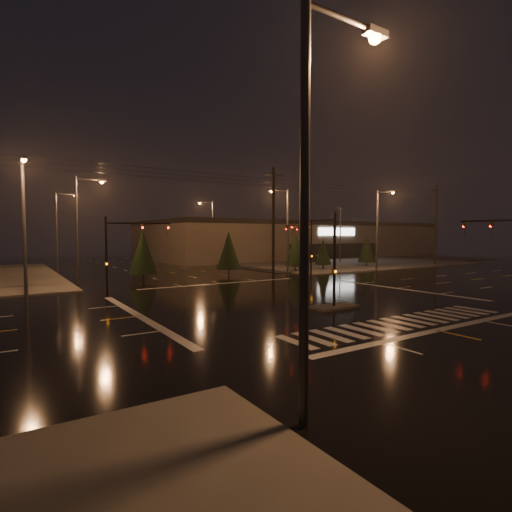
{
  "coord_description": "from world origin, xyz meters",
  "views": [
    {
      "loc": [
        -17.45,
        -22.21,
        4.55
      ],
      "look_at": [
        -1.47,
        2.77,
        3.0
      ],
      "focal_mm": 28.0,
      "sensor_mm": 36.0,
      "label": 1
    }
  ],
  "objects": [
    {
      "name": "ground",
      "position": [
        0.0,
        0.0,
        0.0
      ],
      "size": [
        140.0,
        140.0,
        0.0
      ],
      "primitive_type": "plane",
      "color": "black",
      "rests_on": "ground"
    },
    {
      "name": "sidewalk_ne",
      "position": [
        30.0,
        30.0,
        0.06
      ],
      "size": [
        36.0,
        36.0,
        0.12
      ],
      "primitive_type": "cube",
      "color": "#494741",
      "rests_on": "ground"
    },
    {
      "name": "median_island",
      "position": [
        0.0,
        -4.0,
        0.07
      ],
      "size": [
        3.0,
        1.6,
        0.15
      ],
      "primitive_type": "cube",
      "color": "#494741",
      "rests_on": "ground"
    },
    {
      "name": "crosswalk",
      "position": [
        0.0,
        -9.0,
        0.01
      ],
      "size": [
        15.0,
        2.6,
        0.01
      ],
      "primitive_type": "cube",
      "color": "beige",
      "rests_on": "ground"
    },
    {
      "name": "stop_bar_near",
      "position": [
        0.0,
        -11.0,
        0.01
      ],
      "size": [
        16.0,
        0.5,
        0.01
      ],
      "primitive_type": "cube",
      "color": "beige",
      "rests_on": "ground"
    },
    {
      "name": "stop_bar_far",
      "position": [
        0.0,
        11.0,
        0.01
      ],
      "size": [
        16.0,
        0.5,
        0.01
      ],
      "primitive_type": "cube",
      "color": "beige",
      "rests_on": "ground"
    },
    {
      "name": "parking_lot",
      "position": [
        35.0,
        28.0,
        0.04
      ],
      "size": [
        50.0,
        24.0,
        0.08
      ],
      "primitive_type": "cube",
      "color": "black",
      "rests_on": "ground"
    },
    {
      "name": "retail_building",
      "position": [
        35.0,
        45.99,
        3.84
      ],
      "size": [
        60.2,
        28.3,
        7.2
      ],
      "color": "brown",
      "rests_on": "ground"
    },
    {
      "name": "signal_mast_median",
      "position": [
        0.0,
        -3.07,
        3.75
      ],
      "size": [
        0.25,
        4.59,
        6.0
      ],
      "color": "black",
      "rests_on": "ground"
    },
    {
      "name": "signal_mast_ne",
      "position": [
        9.5,
        10.14,
        3.79
      ],
      "size": [
        4.84,
        1.86,
        6.0
      ],
      "color": "black",
      "rests_on": "ground"
    },
    {
      "name": "signal_mast_nw",
      "position": [
        -9.5,
        10.14,
        3.79
      ],
      "size": [
        4.84,
        1.86,
        6.0
      ],
      "color": "black",
      "rests_on": "ground"
    },
    {
      "name": "streetlight_0",
      "position": [
        -11.18,
        -15.0,
        5.8
      ],
      "size": [
        2.77,
        0.32,
        10.0
      ],
      "color": "#38383A",
      "rests_on": "ground"
    },
    {
      "name": "streetlight_1",
      "position": [
        -11.18,
        18.0,
        5.8
      ],
      "size": [
        2.77,
        0.32,
        10.0
      ],
      "color": "#38383A",
      "rests_on": "ground"
    },
    {
      "name": "streetlight_2",
      "position": [
        -11.18,
        34.0,
        5.8
      ],
      "size": [
        2.77,
        0.32,
        10.0
      ],
      "color": "#38383A",
      "rests_on": "ground"
    },
    {
      "name": "streetlight_3",
      "position": [
        11.18,
        16.0,
        5.8
      ],
      "size": [
        2.77,
        0.32,
        10.0
      ],
      "color": "#38383A",
      "rests_on": "ground"
    },
    {
      "name": "streetlight_4",
      "position": [
        11.18,
        36.0,
        5.8
      ],
      "size": [
        2.77,
        0.32,
        10.0
      ],
      "color": "#38383A",
      "rests_on": "ground"
    },
    {
      "name": "streetlight_5",
      "position": [
        -16.0,
        11.18,
        5.8
      ],
      "size": [
        0.32,
        2.77,
        10.0
      ],
      "color": "#38383A",
      "rests_on": "ground"
    },
    {
      "name": "streetlight_6",
      "position": [
        22.0,
        11.18,
        5.8
      ],
      "size": [
        0.32,
        2.77,
        10.0
      ],
      "color": "#38383A",
      "rests_on": "ground"
    },
    {
      "name": "utility_pole_1",
      "position": [
        8.0,
        14.0,
        6.13
      ],
      "size": [
        2.2,
        0.32,
        12.0
      ],
      "color": "black",
      "rests_on": "ground"
    },
    {
      "name": "utility_pole_2",
      "position": [
        38.0,
        14.0,
        6.13
      ],
      "size": [
        2.2,
        0.32,
        12.0
      ],
      "color": "black",
      "rests_on": "ground"
    },
    {
      "name": "conifer_0",
      "position": [
        13.62,
        17.1,
        2.8
      ],
      "size": [
        2.69,
        2.69,
        4.9
      ],
      "color": "black",
      "rests_on": "ground"
    },
    {
      "name": "conifer_1",
      "position": [
        18.08,
        16.96,
        2.37
      ],
      "size": [
        2.15,
        2.15,
        4.05
      ],
      "color": "black",
      "rests_on": "ground"
    },
    {
      "name": "conifer_2",
      "position": [
        26.66,
        17.27,
        2.63
      ],
      "size": [
        2.48,
        2.48,
        4.57
      ],
      "color": "black",
      "rests_on": "ground"
    },
    {
      "name": "conifer_3",
      "position": [
        -5.55,
        17.3,
        2.86
      ],
      "size": [
        2.77,
        2.77,
        5.03
      ],
      "color": "black",
      "rests_on": "ground"
    },
    {
      "name": "conifer_4",
      "position": [
        4.25,
        17.44,
        2.84
      ],
      "size": [
        2.74,
        2.74,
        4.98
      ],
      "color": "black",
      "rests_on": "ground"
    },
    {
      "name": "car_parked",
      "position": [
        26.27,
        27.68,
        0.68
      ],
      "size": [
        3.09,
        4.27,
        1.35
      ],
      "primitive_type": "imported",
      "rotation": [
        0.0,
        0.0,
        0.42
      ],
      "color": "black",
      "rests_on": "ground"
    }
  ]
}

